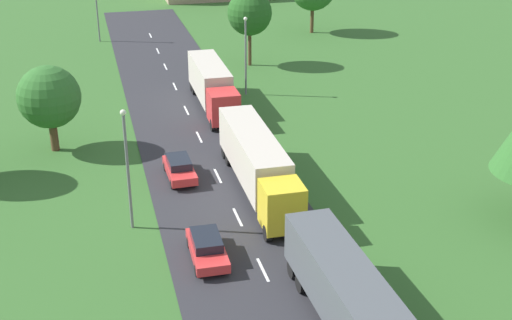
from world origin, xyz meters
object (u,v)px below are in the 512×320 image
at_px(truck_third, 212,85).
at_px(car_fourth, 179,168).
at_px(tree_pine, 250,13).
at_px(truck_lead, 356,308).
at_px(lamppost_second, 127,164).
at_px(tree_oak, 49,97).
at_px(lamppost_third, 246,52).
at_px(car_third, 207,247).
at_px(truck_second, 257,162).
at_px(lamppost_fourth, 97,5).

xyz_separation_m(truck_third, car_fourth, (-5.14, -14.10, -1.37)).
distance_m(truck_third, tree_pine, 14.58).
xyz_separation_m(truck_lead, tree_pine, (6.51, 46.65, 3.61)).
relative_size(lamppost_second, tree_pine, 0.96).
relative_size(car_fourth, tree_oak, 0.66).
xyz_separation_m(truck_lead, lamppost_third, (3.75, 37.06, 2.12)).
height_order(truck_third, car_third, truck_third).
distance_m(truck_second, car_third, 9.29).
distance_m(lamppost_second, lamppost_fourth, 47.57).
bearing_deg(truck_second, truck_third, 89.01).
relative_size(lamppost_second, lamppost_third, 1.04).
distance_m(truck_third, lamppost_second, 22.38).
bearing_deg(tree_pine, truck_second, -102.97).
xyz_separation_m(truck_third, lamppost_second, (-9.03, -20.36, 2.15)).
bearing_deg(car_third, truck_second, 57.53).
relative_size(truck_third, car_third, 2.74).
relative_size(truck_lead, lamppost_second, 1.84).
bearing_deg(lamppost_third, tree_pine, 73.93).
distance_m(lamppost_second, lamppost_third, 26.61).
xyz_separation_m(truck_third, tree_pine, (6.59, 12.53, 3.50)).
bearing_deg(lamppost_third, tree_oak, -151.60).
height_order(car_fourth, lamppost_second, lamppost_second).
height_order(truck_lead, tree_oak, tree_oak).
relative_size(car_third, car_fourth, 1.01).
distance_m(truck_third, tree_oak, 15.39).
relative_size(truck_lead, truck_second, 1.01).
bearing_deg(lamppost_second, car_third, -51.39).
bearing_deg(tree_oak, lamppost_third, 28.40).
xyz_separation_m(car_fourth, tree_pine, (11.72, 26.63, 4.87)).
bearing_deg(car_fourth, car_third, -90.49).
relative_size(lamppost_third, tree_oak, 1.10).
bearing_deg(car_fourth, truck_second, -34.01).
distance_m(truck_lead, lamppost_fourth, 62.02).
relative_size(truck_third, lamppost_fourth, 1.56).
distance_m(truck_lead, car_third, 10.52).
bearing_deg(truck_second, car_fourth, 145.99).
distance_m(car_third, lamppost_fourth, 52.58).
bearing_deg(car_fourth, lamppost_third, 62.27).
bearing_deg(truck_third, truck_second, -90.99).
relative_size(truck_second, truck_third, 1.14).
height_order(truck_lead, truck_second, truck_second).
xyz_separation_m(lamppost_third, tree_pine, (2.76, 9.59, 1.49)).
bearing_deg(lamppost_third, car_fourth, -117.73).
height_order(truck_third, lamppost_second, lamppost_second).
relative_size(truck_third, car_fourth, 2.76).
xyz_separation_m(lamppost_third, tree_oak, (-17.58, -9.51, 0.13)).
relative_size(truck_lead, lamppost_fourth, 1.80).
bearing_deg(lamppost_second, lamppost_third, 61.11).
xyz_separation_m(truck_third, lamppost_third, (3.82, 2.94, 2.01)).
relative_size(truck_second, lamppost_fourth, 1.78).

